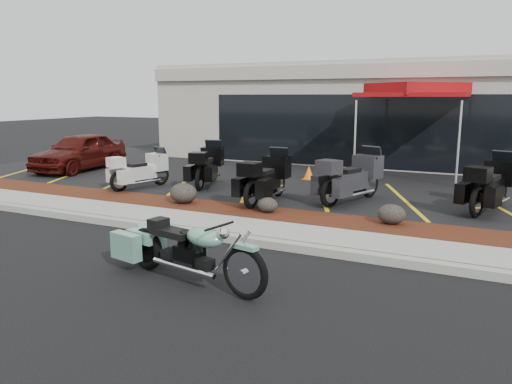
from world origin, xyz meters
The scene contains 18 objects.
ground centered at (0.00, 0.00, 0.00)m, with size 90.00×90.00×0.00m, color black.
curb centered at (0.00, 0.90, 0.07)m, with size 24.00×0.25×0.15m, color gray.
sidewalk centered at (0.00, 1.60, 0.07)m, with size 24.00×1.20×0.15m, color gray.
mulch_bed centered at (0.00, 2.80, 0.08)m, with size 24.00×1.20×0.16m, color #3D140D.
upper_lot centered at (0.00, 8.20, 0.07)m, with size 26.00×9.60×0.15m, color black.
dealership_building centered at (0.00, 14.47, 2.01)m, with size 18.00×8.16×4.00m.
boulder_left centered at (-2.61, 2.83, 0.41)m, with size 0.70×0.58×0.49m, color black.
boulder_mid centered at (-0.34, 2.83, 0.33)m, with size 0.48×0.40×0.34m, color black.
boulder_right centered at (2.38, 2.98, 0.36)m, with size 0.58×0.48×0.41m, color black.
hero_cruiser centered at (1.26, -1.46, 0.50)m, with size 2.87×0.73×1.01m, color #6AA58B, non-canonical shape.
touring_white centered at (-4.66, 4.69, 0.72)m, with size 1.96×0.75×1.14m, color silver, non-canonical shape.
touring_black_front centered at (-3.58, 5.94, 0.79)m, with size 2.21×0.84×1.29m, color black, non-canonical shape.
touring_black_mid centered at (-0.85, 4.64, 0.80)m, with size 2.24×0.85×1.30m, color black, non-canonical shape.
touring_grey centered at (1.33, 5.53, 0.82)m, with size 2.31×0.88×1.35m, color #303035, non-canonical shape.
touring_black_rear centered at (4.39, 5.93, 0.81)m, with size 2.29×0.87×1.33m, color black, non-canonical shape.
parked_car centered at (-9.10, 5.94, 0.81)m, with size 1.56×3.87×1.32m, color #3F0C09.
traffic_cone centered at (-1.08, 7.59, 0.36)m, with size 0.33×0.33×0.42m, color orange.
popup_canopy centered at (1.73, 9.65, 2.88)m, with size 3.59×3.59×3.00m.
Camera 1 is at (4.20, -7.19, 2.75)m, focal length 35.00 mm.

